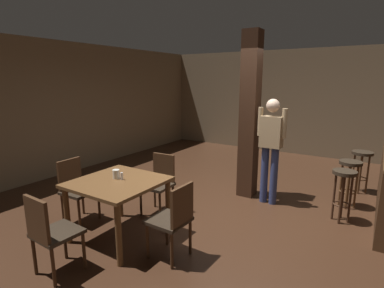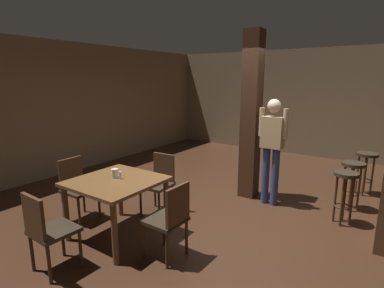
% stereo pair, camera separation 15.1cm
% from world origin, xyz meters
% --- Properties ---
extents(ground_plane, '(10.80, 10.80, 0.00)m').
position_xyz_m(ground_plane, '(0.00, 0.00, 0.00)').
color(ground_plane, '#382114').
extents(wall_back, '(8.00, 0.10, 2.80)m').
position_xyz_m(wall_back, '(0.00, 4.50, 1.40)').
color(wall_back, '#756047').
rests_on(wall_back, ground_plane).
extents(wall_left, '(0.10, 9.00, 2.80)m').
position_xyz_m(wall_left, '(-4.00, 0.00, 1.40)').
color(wall_left, '#756047').
rests_on(wall_left, ground_plane).
extents(pillar, '(0.28, 0.28, 2.80)m').
position_xyz_m(pillar, '(-0.12, 0.90, 1.40)').
color(pillar, '#382114').
rests_on(pillar, ground_plane).
extents(dining_table, '(1.03, 1.03, 0.77)m').
position_xyz_m(dining_table, '(-0.95, -1.37, 0.66)').
color(dining_table, brown).
rests_on(dining_table, ground_plane).
extents(chair_west, '(0.43, 0.43, 0.89)m').
position_xyz_m(chair_west, '(-1.83, -1.35, 0.51)').
color(chair_west, '#2D2319').
rests_on(chair_west, ground_plane).
extents(chair_east, '(0.43, 0.43, 0.89)m').
position_xyz_m(chair_east, '(-0.07, -1.38, 0.51)').
color(chair_east, '#2D2319').
rests_on(chair_east, ground_plane).
extents(chair_north, '(0.44, 0.44, 0.89)m').
position_xyz_m(chair_north, '(-0.99, -0.49, 0.51)').
color(chair_north, '#2D2319').
rests_on(chair_north, ground_plane).
extents(chair_south, '(0.44, 0.44, 0.89)m').
position_xyz_m(chair_south, '(-0.96, -2.31, 0.51)').
color(chair_south, '#2D2319').
rests_on(chair_south, ground_plane).
extents(napkin_cup, '(0.09, 0.09, 0.12)m').
position_xyz_m(napkin_cup, '(-1.02, -1.32, 0.83)').
color(napkin_cup, silver).
rests_on(napkin_cup, dining_table).
extents(salt_shaker, '(0.03, 0.03, 0.10)m').
position_xyz_m(salt_shaker, '(-0.92, -1.32, 0.82)').
color(salt_shaker, silver).
rests_on(salt_shaker, dining_table).
extents(standing_person, '(0.47, 0.22, 1.72)m').
position_xyz_m(standing_person, '(0.31, 0.75, 1.00)').
color(standing_person, tan).
rests_on(standing_person, ground_plane).
extents(bar_stool_near, '(0.32, 0.32, 0.76)m').
position_xyz_m(bar_stool_near, '(1.42, 0.67, 0.56)').
color(bar_stool_near, '#2D2319').
rests_on(bar_stool_near, ground_plane).
extents(bar_stool_mid, '(0.34, 0.34, 0.76)m').
position_xyz_m(bar_stool_mid, '(1.44, 1.28, 0.57)').
color(bar_stool_mid, '#2D2319').
rests_on(bar_stool_mid, ground_plane).
extents(bar_stool_far, '(0.36, 0.36, 0.76)m').
position_xyz_m(bar_stool_far, '(1.55, 2.12, 0.57)').
color(bar_stool_far, '#2D2319').
rests_on(bar_stool_far, ground_plane).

